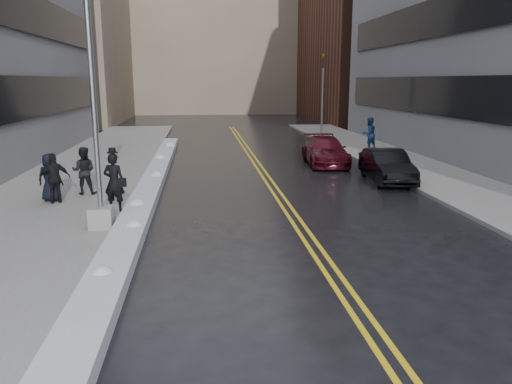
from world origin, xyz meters
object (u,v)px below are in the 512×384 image
object	(u,v)px
traffic_signal	(323,93)
pedestrian_c	(50,177)
pedestrian_fedora	(114,182)
pedestrian_d	(55,178)
car_black	(387,166)
pedestrian_b	(84,171)
lamppost	(96,145)
pedestrian_east	(369,134)
fire_hydrant	(403,162)
car_maroon	(325,151)

from	to	relation	value
traffic_signal	pedestrian_c	distance (m)	23.42
pedestrian_fedora	pedestrian_d	world-z (taller)	pedestrian_fedora
car_black	pedestrian_d	bearing A→B (deg)	-162.79
pedestrian_d	car_black	world-z (taller)	pedestrian_d
pedestrian_b	pedestrian_c	distance (m)	1.37
pedestrian_b	pedestrian_fedora	bearing A→B (deg)	121.14
traffic_signal	pedestrian_fedora	xyz separation A→B (m)	(-11.70, -20.16, -2.30)
pedestrian_c	pedestrian_fedora	bearing A→B (deg)	149.89
lamppost	car_black	world-z (taller)	lamppost
pedestrian_east	pedestrian_d	bearing A→B (deg)	16.07
fire_hydrant	pedestrian_fedora	world-z (taller)	pedestrian_fedora
pedestrian_b	pedestrian_d	size ratio (longest dim) A/B	1.02
pedestrian_d	car_black	distance (m)	13.24
pedestrian_fedora	lamppost	bearing A→B (deg)	102.06
pedestrian_c	car_black	distance (m)	13.42
fire_hydrant	car_black	xyz separation A→B (m)	(-1.50, -1.89, 0.15)
traffic_signal	pedestrian_d	bearing A→B (deg)	-126.49
car_black	car_maroon	bearing A→B (deg)	111.29
car_black	lamppost	bearing A→B (deg)	-146.03
pedestrian_east	car_maroon	bearing A→B (deg)	25.48
traffic_signal	pedestrian_d	world-z (taller)	traffic_signal
pedestrian_fedora	pedestrian_b	bearing A→B (deg)	-44.92
pedestrian_b	pedestrian_d	bearing A→B (deg)	63.65
lamppost	car_maroon	distance (m)	14.53
pedestrian_d	car_maroon	world-z (taller)	pedestrian_d
pedestrian_east	car_maroon	xyz separation A→B (m)	(-3.72, -4.05, -0.42)
traffic_signal	pedestrian_east	xyz separation A→B (m)	(1.24, -6.96, -2.27)
traffic_signal	car_maroon	distance (m)	11.60
car_maroon	fire_hydrant	bearing A→B (deg)	-41.39
traffic_signal	pedestrian_c	size ratio (longest dim) A/B	3.56
pedestrian_fedora	car_maroon	xyz separation A→B (m)	(9.22, 9.16, -0.39)
traffic_signal	pedestrian_east	size ratio (longest dim) A/B	3.07
fire_hydrant	traffic_signal	bearing A→B (deg)	92.05
pedestrian_c	pedestrian_b	bearing A→B (deg)	-129.16
pedestrian_b	car_maroon	xyz separation A→B (m)	(10.75, 6.50, -0.32)
traffic_signal	pedestrian_b	xyz separation A→B (m)	(-13.23, -17.50, -2.37)
traffic_signal	pedestrian_east	world-z (taller)	traffic_signal
pedestrian_fedora	pedestrian_b	world-z (taller)	pedestrian_fedora
pedestrian_b	car_maroon	bearing A→B (deg)	-147.62
pedestrian_c	fire_hydrant	bearing A→B (deg)	-159.06
pedestrian_c	pedestrian_d	xyz separation A→B (m)	(0.25, -0.31, 0.02)
pedestrian_east	fire_hydrant	bearing A→B (deg)	62.04
traffic_signal	car_black	xyz separation A→B (m)	(-1.00, -15.89, -2.70)
fire_hydrant	pedestrian_b	size ratio (longest dim) A/B	0.41
traffic_signal	pedestrian_fedora	distance (m)	23.42
lamppost	pedestrian_d	distance (m)	4.12
fire_hydrant	pedestrian_b	distance (m)	14.18
car_maroon	pedestrian_fedora	bearing A→B (deg)	-131.41
fire_hydrant	pedestrian_c	distance (m)	15.34
lamppost	pedestrian_c	size ratio (longest dim) A/B	4.53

